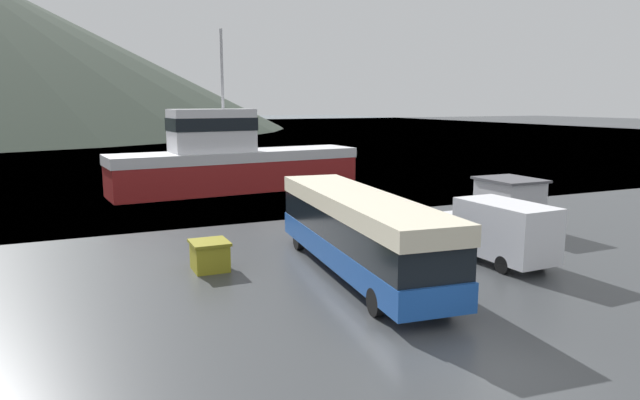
% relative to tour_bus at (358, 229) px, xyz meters
% --- Properties ---
extents(ground_plane, '(400.00, 400.00, 0.00)m').
position_rel_tour_bus_xyz_m(ground_plane, '(-0.89, -8.60, -1.76)').
color(ground_plane, '#383A3D').
extents(water_surface, '(240.00, 240.00, 0.00)m').
position_rel_tour_bus_xyz_m(water_surface, '(-0.89, 130.73, -1.76)').
color(water_surface, slate).
rests_on(water_surface, ground).
extents(tour_bus, '(3.78, 12.41, 3.10)m').
position_rel_tour_bus_xyz_m(tour_bus, '(0.00, 0.00, 0.00)').
color(tour_bus, '#194799').
rests_on(tour_bus, ground).
extents(delivery_van, '(2.34, 5.92, 2.56)m').
position_rel_tour_bus_xyz_m(delivery_van, '(6.03, -0.74, -0.41)').
color(delivery_van, silver).
rests_on(delivery_van, ground).
extents(fishing_boat, '(18.93, 5.74, 11.69)m').
position_rel_tour_bus_xyz_m(fishing_boat, '(1.23, 22.27, 0.53)').
color(fishing_boat, maroon).
rests_on(fishing_boat, water_surface).
extents(storage_bin, '(1.45, 1.52, 1.17)m').
position_rel_tour_bus_xyz_m(storage_bin, '(-5.11, 2.83, -1.16)').
color(storage_bin, olive).
rests_on(storage_bin, ground).
extents(dock_kiosk, '(2.63, 3.06, 2.71)m').
position_rel_tour_bus_xyz_m(dock_kiosk, '(10.66, 3.55, -0.39)').
color(dock_kiosk, '#B2B2B7').
rests_on(dock_kiosk, ground).
extents(small_boat, '(8.03, 2.52, 1.01)m').
position_rel_tour_bus_xyz_m(small_boat, '(-1.87, 31.33, -1.25)').
color(small_boat, '#1E5138').
rests_on(small_boat, water_surface).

